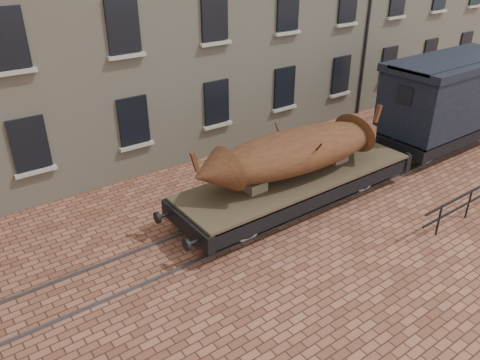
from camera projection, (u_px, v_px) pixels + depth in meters
ground at (277, 212)px, 15.16m from camera, size 90.00×90.00×0.00m
rail_track at (277, 211)px, 15.15m from camera, size 30.00×1.52×0.06m
flatcar_wagon at (297, 181)px, 15.18m from camera, size 9.39×2.55×1.42m
iron_boat at (296, 151)px, 14.61m from camera, size 7.38×2.35×1.73m
goods_van at (452, 92)px, 18.84m from camera, size 7.28×2.65×3.76m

